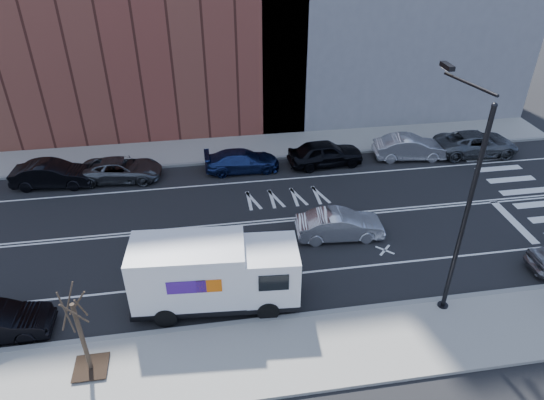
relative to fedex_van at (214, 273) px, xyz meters
name	(u,v)px	position (x,y,z in m)	size (l,w,h in m)	color
ground	(254,223)	(2.33, 5.60, -1.64)	(120.00, 120.00, 0.00)	black
sidewalk_near	(284,354)	(2.33, -3.20, -1.56)	(44.00, 3.60, 0.15)	gray
sidewalk_far	(238,148)	(2.33, 14.40, -1.56)	(44.00, 3.60, 0.15)	gray
curb_near	(276,319)	(2.33, -1.40, -1.55)	(44.00, 0.25, 0.17)	gray
curb_far	(241,160)	(2.33, 12.60, -1.55)	(44.00, 0.25, 0.17)	gray
crosswalk	(532,198)	(18.33, 5.60, -1.63)	(3.00, 14.00, 0.01)	white
road_markings	(254,223)	(2.33, 5.60, -1.63)	(40.00, 8.60, 0.01)	white
streetlight	(462,200)	(9.33, -1.31, 3.44)	(0.44, 4.02, 9.34)	black
street_tree	(84,344)	(-4.67, -2.80, -0.19)	(1.20, 1.20, 3.75)	black
fedex_van	(214,273)	(0.00, 0.00, 0.00)	(6.98, 2.83, 3.12)	black
far_parked_b	(52,174)	(-8.87, 11.32, -0.88)	(1.60, 4.59, 1.51)	black
far_parked_c	(121,169)	(-4.95, 11.46, -0.97)	(2.20, 4.78, 1.33)	#4D5054
far_parked_d	(242,161)	(2.33, 11.43, -0.97)	(1.87, 4.61, 1.34)	navy
far_parked_e	(325,153)	(7.63, 11.36, -0.83)	(1.91, 4.74, 1.61)	black
far_parked_f	(410,147)	(13.26, 11.37, -0.87)	(1.62, 4.65, 1.53)	#B5B5BA
far_parked_g	(477,143)	(17.87, 11.29, -0.89)	(2.48, 5.38, 1.49)	#4E5156
driving_sedan	(340,225)	(6.42, 3.73, -0.92)	(1.51, 4.34, 1.43)	silver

